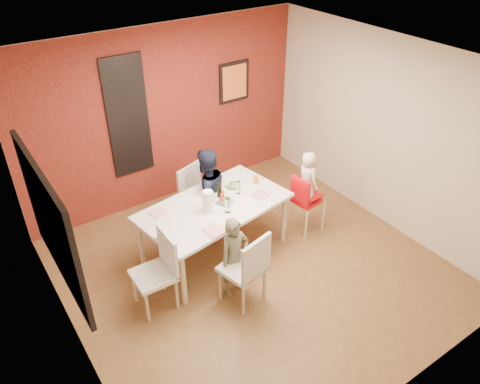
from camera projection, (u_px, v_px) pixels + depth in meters
ground at (253, 269)px, 6.14m from camera, size 4.50×4.50×0.00m
ceiling at (257, 67)px, 4.67m from camera, size 4.50×4.50×0.02m
wall_back at (166, 116)px, 6.96m from camera, size 4.50×0.02×2.70m
wall_front at (415, 300)px, 3.85m from camera, size 4.50×0.02×2.70m
wall_left at (59, 254)px, 4.34m from camera, size 0.02×4.50×2.70m
wall_right at (386, 134)px, 6.48m from camera, size 0.02×4.50×2.70m
brick_accent_wall at (167, 117)px, 6.95m from camera, size 4.50×0.02×2.70m
picture_window_frame at (51, 225)px, 4.38m from camera, size 0.05×1.70×1.30m
picture_window_pane at (53, 225)px, 4.39m from camera, size 0.02×1.55×1.15m
glassblock_strip at (128, 117)px, 6.57m from camera, size 0.55×0.03×1.70m
glassblock_surround at (128, 117)px, 6.57m from camera, size 0.60×0.03×1.76m
art_print_frame at (234, 82)px, 7.34m from camera, size 0.54×0.03×0.64m
art_print_canvas at (235, 82)px, 7.33m from camera, size 0.44×0.01×0.54m
dining_table at (214, 209)px, 6.03m from camera, size 2.05×1.34×0.80m
chair_near at (248, 267)px, 5.37m from camera, size 0.55×0.55×0.99m
chair_far at (196, 195)px, 6.65m from camera, size 0.57×0.57×0.97m
chair_left at (160, 267)px, 5.37m from camera, size 0.46×0.46×0.98m
high_chair at (305, 199)px, 6.51m from camera, size 0.44×0.44×0.94m
child_near at (235, 257)px, 5.54m from camera, size 0.40×0.27×1.07m
child_far at (206, 194)px, 6.42m from camera, size 0.69×0.56×1.35m
toddler at (308, 177)px, 6.33m from camera, size 0.27×0.38×0.73m
plate_near_left at (215, 230)px, 5.54m from camera, size 0.26×0.26×0.01m
plate_far_mid at (204, 192)px, 6.23m from camera, size 0.22×0.22×0.01m
plate_near_right at (261, 194)px, 6.19m from camera, size 0.26×0.26×0.01m
plate_far_left at (158, 213)px, 5.83m from camera, size 0.23×0.23×0.01m
salad_bowl_a at (225, 200)px, 6.03m from camera, size 0.29×0.29×0.05m
salad_bowl_b at (233, 185)px, 6.34m from camera, size 0.26×0.26×0.05m
wine_bottle at (219, 191)px, 6.03m from camera, size 0.07×0.07×0.25m
wine_glass_a at (228, 205)px, 5.81m from camera, size 0.07×0.07×0.20m
wine_glass_b at (238, 187)px, 6.17m from camera, size 0.06×0.06×0.18m
paper_towel_roll at (208, 202)px, 5.79m from camera, size 0.13×0.13×0.30m
condiment_red at (222, 199)px, 5.97m from camera, size 0.04×0.04×0.15m
condiment_green at (220, 193)px, 6.09m from camera, size 0.04×0.04×0.15m
condiment_brown at (223, 196)px, 6.02m from camera, size 0.04×0.04×0.16m
sippy_cup at (256, 180)px, 6.40m from camera, size 0.06×0.06×0.11m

